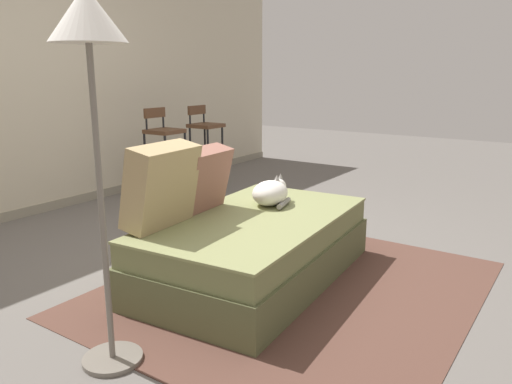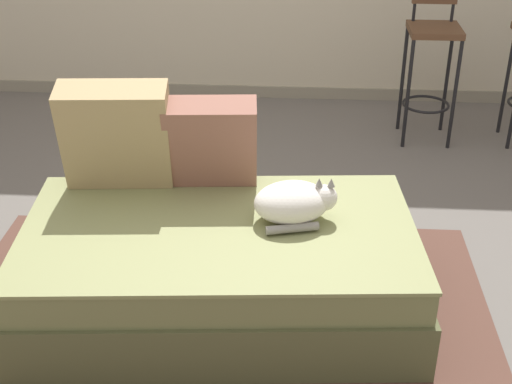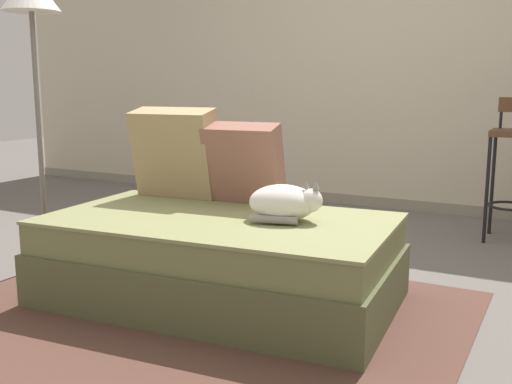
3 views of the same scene
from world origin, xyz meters
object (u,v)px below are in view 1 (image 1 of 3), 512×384
throw_pillow_corner (161,186)px  bar_stool_by_doorway (205,138)px  bar_stool_near_window (164,146)px  couch (256,247)px  throw_pillow_middle (203,179)px  floor_lamp (90,53)px  cat (271,192)px

throw_pillow_corner → bar_stool_by_doorway: bar_stool_by_doorway is taller
bar_stool_near_window → couch: bearing=-120.8°
throw_pillow_middle → bar_stool_by_doorway: 2.44m
floor_lamp → bar_stool_near_window: bearing=39.4°
couch → floor_lamp: size_ratio=1.05×
bar_stool_near_window → cat: bearing=-114.3°
couch → throw_pillow_corner: throw_pillow_corner is taller
bar_stool_near_window → bar_stool_by_doorway: bar_stool_near_window is taller
bar_stool_by_doorway → floor_lamp: 3.66m
throw_pillow_middle → cat: size_ratio=1.16×
cat → throw_pillow_corner: bearing=162.1°
bar_stool_near_window → throw_pillow_middle: bearing=-128.1°
floor_lamp → cat: bearing=2.9°
bar_stool_near_window → floor_lamp: bearing=-140.6°
throw_pillow_middle → bar_stool_near_window: size_ratio=0.45×
throw_pillow_corner → bar_stool_by_doorway: (2.30, 1.59, -0.08)m
bar_stool_by_doorway → floor_lamp: size_ratio=0.57×
couch → cat: size_ratio=4.65×
throw_pillow_middle → cat: bearing=-37.2°
throw_pillow_corner → bar_stool_by_doorway: 2.80m
couch → throw_pillow_middle: (-0.07, 0.38, 0.42)m
bar_stool_near_window → floor_lamp: size_ratio=0.58×
bar_stool_near_window → bar_stool_by_doorway: bearing=0.0°
cat → bar_stool_near_window: bar_stool_near_window is taller
couch → throw_pillow_middle: throw_pillow_middle is taller
bar_stool_near_window → bar_stool_by_doorway: size_ratio=1.01×
couch → throw_pillow_corner: bearing=145.0°
bar_stool_near_window → bar_stool_by_doorway: (0.66, 0.00, 0.02)m
throw_pillow_middle → bar_stool_near_window: bearing=51.9°
floor_lamp → bar_stool_by_doorway: bearing=32.6°
bar_stool_by_doorway → throw_pillow_middle: bearing=-140.5°
couch → cat: cat is taller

